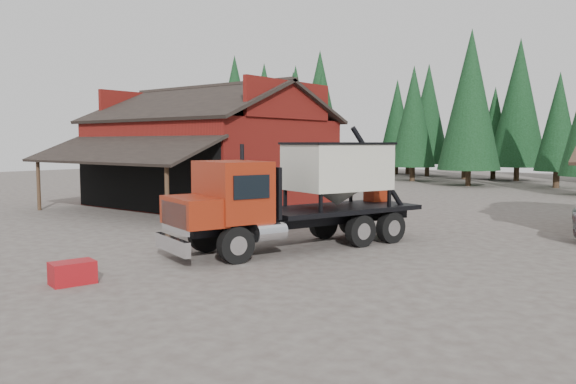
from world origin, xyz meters
The scene contains 7 objects.
ground centered at (0.00, 0.00, 0.00)m, with size 120.00×120.00×0.00m, color #4B403B.
red_barn centered at (-11.00, 9.90, 2.69)m, with size 12.80×13.63×7.18m.
conifer_backdrop centered at (0.00, 42.00, 0.00)m, with size 76.00×16.00×16.00m, color black, non-canonical shape.
near_pine_a centered at (-22.00, 28.00, 6.39)m, with size 4.40×4.40×11.40m.
near_pine_d centered at (-4.00, 34.00, 7.39)m, with size 5.28×5.28×13.40m.
feed_truck centered at (1.65, 2.05, 2.02)m, with size 5.49×9.90×4.33m.
equip_box centered at (0.01, -5.81, 0.30)m, with size 0.70×1.10×0.60m, color maroon.
Camera 1 is at (13.42, -13.79, 3.71)m, focal length 35.00 mm.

